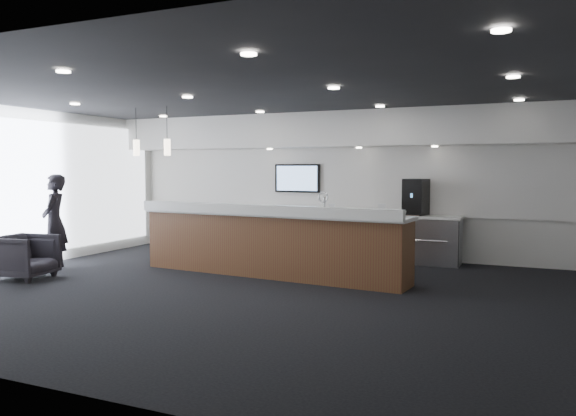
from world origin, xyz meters
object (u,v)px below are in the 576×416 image
at_px(service_counter, 270,243).
at_px(lounge_guest, 54,222).
at_px(coffee_machine, 416,197).
at_px(armchair, 26,257).

xyz_separation_m(service_counter, lounge_guest, (-3.95, -1.01, 0.30)).
height_order(coffee_machine, armchair, coffee_machine).
distance_m(coffee_machine, armchair, 7.20).
xyz_separation_m(coffee_machine, armchair, (-5.69, -4.31, -0.93)).
xyz_separation_m(service_counter, coffee_machine, (2.04, 2.39, 0.73)).
height_order(service_counter, coffee_machine, coffee_machine).
bearing_deg(lounge_guest, service_counter, 74.84).
bearing_deg(lounge_guest, armchair, -11.22).
relative_size(coffee_machine, armchair, 0.86).
height_order(service_counter, lounge_guest, lounge_guest).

